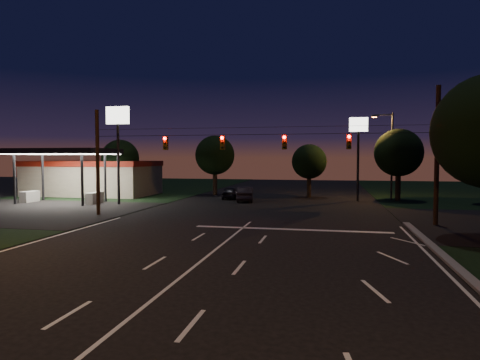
# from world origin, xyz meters

# --- Properties ---
(ground) EXTENTS (140.00, 140.00, 0.00)m
(ground) POSITION_xyz_m (0.00, 0.00, 0.00)
(ground) COLOR black
(ground) RESTS_ON ground
(cross_street_left) EXTENTS (20.00, 16.00, 0.02)m
(cross_street_left) POSITION_xyz_m (-20.00, 16.00, 0.00)
(cross_street_left) COLOR black
(cross_street_left) RESTS_ON ground
(center_line) EXTENTS (0.14, 40.00, 0.01)m
(center_line) POSITION_xyz_m (0.00, -6.00, 0.01)
(center_line) COLOR silver
(center_line) RESTS_ON ground
(stop_bar) EXTENTS (12.00, 0.50, 0.01)m
(stop_bar) POSITION_xyz_m (3.00, 11.50, 0.01)
(stop_bar) COLOR silver
(stop_bar) RESTS_ON ground
(utility_pole_right) EXTENTS (0.30, 0.30, 9.00)m
(utility_pole_right) POSITION_xyz_m (12.00, 15.00, 0.00)
(utility_pole_right) COLOR black
(utility_pole_right) RESTS_ON ground
(utility_pole_left) EXTENTS (0.28, 0.28, 8.00)m
(utility_pole_left) POSITION_xyz_m (-12.00, 15.00, 0.00)
(utility_pole_left) COLOR black
(utility_pole_left) RESTS_ON ground
(signal_span) EXTENTS (24.00, 0.40, 1.56)m
(signal_span) POSITION_xyz_m (-0.00, 14.96, 5.50)
(signal_span) COLOR black
(signal_span) RESTS_ON ground
(gas_station) EXTENTS (14.20, 16.10, 5.25)m
(gas_station) POSITION_xyz_m (-21.86, 30.39, 2.38)
(gas_station) COLOR gray
(gas_station) RESTS_ON ground
(pole_sign_left_near) EXTENTS (2.20, 0.30, 9.10)m
(pole_sign_left_near) POSITION_xyz_m (-14.00, 22.00, 6.98)
(pole_sign_left_near) COLOR black
(pole_sign_left_near) RESTS_ON ground
(pole_sign_right) EXTENTS (1.80, 0.30, 8.40)m
(pole_sign_right) POSITION_xyz_m (8.00, 30.00, 6.24)
(pole_sign_right) COLOR black
(pole_sign_right) RESTS_ON ground
(street_light_right_far) EXTENTS (2.20, 0.35, 9.00)m
(street_light_right_far) POSITION_xyz_m (11.24, 32.00, 5.24)
(street_light_right_far) COLOR black
(street_light_right_far) RESTS_ON ground
(tree_far_a) EXTENTS (4.20, 4.20, 6.42)m
(tree_far_a) POSITION_xyz_m (-17.98, 30.12, 4.26)
(tree_far_a) COLOR black
(tree_far_a) RESTS_ON ground
(tree_far_b) EXTENTS (4.60, 4.60, 6.98)m
(tree_far_b) POSITION_xyz_m (-7.98, 34.13, 4.61)
(tree_far_b) COLOR black
(tree_far_b) RESTS_ON ground
(tree_far_c) EXTENTS (3.80, 3.80, 5.86)m
(tree_far_c) POSITION_xyz_m (3.02, 33.10, 3.90)
(tree_far_c) COLOR black
(tree_far_c) RESTS_ON ground
(tree_far_d) EXTENTS (4.80, 4.80, 7.30)m
(tree_far_d) POSITION_xyz_m (12.02, 31.13, 4.83)
(tree_far_d) COLOR black
(tree_far_d) RESTS_ON ground
(car_oncoming_a) EXTENTS (1.99, 3.96, 1.29)m
(car_oncoming_a) POSITION_xyz_m (-5.16, 29.65, 0.65)
(car_oncoming_a) COLOR black
(car_oncoming_a) RESTS_ON ground
(car_oncoming_b) EXTENTS (2.25, 4.63, 1.46)m
(car_oncoming_b) POSITION_xyz_m (-3.10, 27.57, 0.73)
(car_oncoming_b) COLOR black
(car_oncoming_b) RESTS_ON ground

